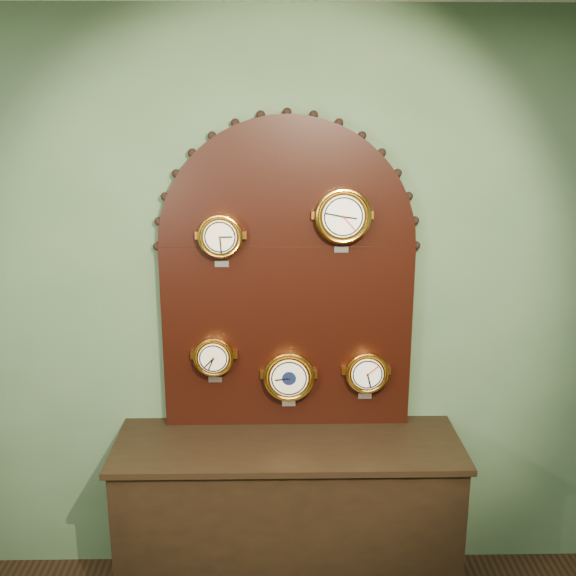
{
  "coord_description": "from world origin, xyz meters",
  "views": [
    {
      "loc": [
        -0.05,
        -0.65,
        2.37
      ],
      "look_at": [
        0.0,
        2.25,
        1.58
      ],
      "focal_mm": 42.15,
      "sensor_mm": 36.0,
      "label": 1
    }
  ],
  "objects_px": {
    "display_board": "(287,267)",
    "barometer": "(289,376)",
    "roman_clock": "(220,236)",
    "hygrometer": "(214,356)",
    "shop_counter": "(288,522)",
    "tide_clock": "(367,372)",
    "arabic_clock": "(343,216)"
  },
  "relations": [
    {
      "from": "display_board",
      "to": "barometer",
      "type": "height_order",
      "value": "display_board"
    },
    {
      "from": "shop_counter",
      "to": "roman_clock",
      "type": "height_order",
      "value": "roman_clock"
    },
    {
      "from": "barometer",
      "to": "shop_counter",
      "type": "bearing_deg",
      "value": -92.52
    },
    {
      "from": "display_board",
      "to": "barometer",
      "type": "distance_m",
      "value": 0.53
    },
    {
      "from": "shop_counter",
      "to": "display_board",
      "type": "bearing_deg",
      "value": 90.0
    },
    {
      "from": "display_board",
      "to": "arabic_clock",
      "type": "distance_m",
      "value": 0.37
    },
    {
      "from": "shop_counter",
      "to": "tide_clock",
      "type": "bearing_deg",
      "value": 21.92
    },
    {
      "from": "roman_clock",
      "to": "tide_clock",
      "type": "bearing_deg",
      "value": -0.01
    },
    {
      "from": "hygrometer",
      "to": "tide_clock",
      "type": "distance_m",
      "value": 0.74
    },
    {
      "from": "display_board",
      "to": "roman_clock",
      "type": "xyz_separation_m",
      "value": [
        -0.31,
        -0.07,
        0.17
      ]
    },
    {
      "from": "roman_clock",
      "to": "shop_counter",
      "type": "bearing_deg",
      "value": -26.78
    },
    {
      "from": "roman_clock",
      "to": "tide_clock",
      "type": "relative_size",
      "value": 0.99
    },
    {
      "from": "barometer",
      "to": "tide_clock",
      "type": "height_order",
      "value": "barometer"
    },
    {
      "from": "roman_clock",
      "to": "hygrometer",
      "type": "bearing_deg",
      "value": 179.62
    },
    {
      "from": "hygrometer",
      "to": "arabic_clock",
      "type": "bearing_deg",
      "value": -0.15
    },
    {
      "from": "shop_counter",
      "to": "display_board",
      "type": "xyz_separation_m",
      "value": [
        0.0,
        0.22,
        1.23
      ]
    },
    {
      "from": "shop_counter",
      "to": "tide_clock",
      "type": "xyz_separation_m",
      "value": [
        0.38,
        0.15,
        0.72
      ]
    },
    {
      "from": "arabic_clock",
      "to": "barometer",
      "type": "relative_size",
      "value": 1.03
    },
    {
      "from": "shop_counter",
      "to": "roman_clock",
      "type": "xyz_separation_m",
      "value": [
        -0.31,
        0.15,
        1.39
      ]
    },
    {
      "from": "display_board",
      "to": "barometer",
      "type": "relative_size",
      "value": 5.13
    },
    {
      "from": "shop_counter",
      "to": "arabic_clock",
      "type": "bearing_deg",
      "value": 31.34
    },
    {
      "from": "roman_clock",
      "to": "tide_clock",
      "type": "height_order",
      "value": "roman_clock"
    },
    {
      "from": "arabic_clock",
      "to": "tide_clock",
      "type": "distance_m",
      "value": 0.77
    },
    {
      "from": "arabic_clock",
      "to": "hygrometer",
      "type": "distance_m",
      "value": 0.9
    },
    {
      "from": "shop_counter",
      "to": "arabic_clock",
      "type": "height_order",
      "value": "arabic_clock"
    },
    {
      "from": "display_board",
      "to": "tide_clock",
      "type": "distance_m",
      "value": 0.64
    },
    {
      "from": "shop_counter",
      "to": "roman_clock",
      "type": "bearing_deg",
      "value": 153.22
    },
    {
      "from": "display_board",
      "to": "arabic_clock",
      "type": "xyz_separation_m",
      "value": [
        0.25,
        -0.07,
        0.26
      ]
    },
    {
      "from": "hygrometer",
      "to": "barometer",
      "type": "bearing_deg",
      "value": -0.25
    },
    {
      "from": "arabic_clock",
      "to": "display_board",
      "type": "bearing_deg",
      "value": 164.98
    },
    {
      "from": "arabic_clock",
      "to": "barometer",
      "type": "bearing_deg",
      "value": 179.98
    },
    {
      "from": "roman_clock",
      "to": "arabic_clock",
      "type": "xyz_separation_m",
      "value": [
        0.56,
        -0.0,
        0.09
      ]
    }
  ]
}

